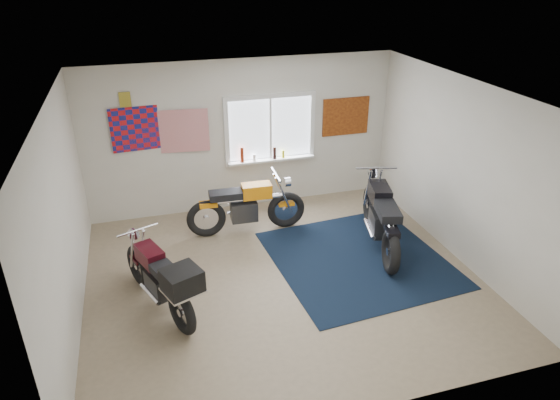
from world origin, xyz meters
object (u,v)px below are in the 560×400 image
object	(u,v)px
navy_rug	(358,259)
black_chrome_bike	(380,218)
yellow_triumph	(246,208)
maroon_tourer	(162,280)

from	to	relation	value
navy_rug	black_chrome_bike	world-z (taller)	black_chrome_bike
navy_rug	yellow_triumph	bearing A→B (deg)	137.04
maroon_tourer	yellow_triumph	bearing A→B (deg)	-61.59
maroon_tourer	black_chrome_bike	bearing A→B (deg)	-99.34
black_chrome_bike	maroon_tourer	xyz separation A→B (m)	(-3.44, -0.74, 0.00)
yellow_triumph	navy_rug	bearing A→B (deg)	-40.55
black_chrome_bike	maroon_tourer	bearing A→B (deg)	116.53
yellow_triumph	black_chrome_bike	world-z (taller)	black_chrome_bike
yellow_triumph	black_chrome_bike	bearing A→B (deg)	-25.94
black_chrome_bike	maroon_tourer	distance (m)	3.52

